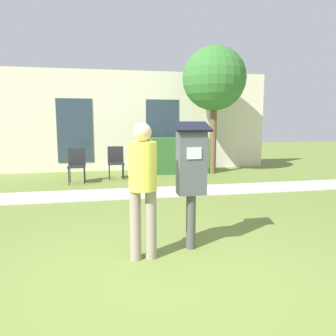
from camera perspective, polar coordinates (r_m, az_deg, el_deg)
name	(u,v)px	position (r m, az deg, el deg)	size (l,w,h in m)	color
ground_plane	(166,276)	(3.59, -0.31, -18.23)	(40.00, 40.00, 0.00)	olive
sidewalk	(131,193)	(7.34, -6.49, -4.39)	(12.00, 1.10, 0.02)	beige
building_facade	(119,121)	(10.86, -8.45, 8.06)	(10.00, 0.26, 3.20)	beige
parking_meter	(191,169)	(4.02, 4.09, -0.14)	(0.44, 0.31, 1.59)	#4C4C4C
person_standing	(143,181)	(3.72, -4.42, -2.19)	(0.32, 0.32, 1.58)	gray
outdoor_chair_left	(77,163)	(8.83, -15.61, 0.90)	(0.44, 0.44, 0.90)	#262628
outdoor_chair_middle	(116,160)	(9.26, -9.08, 1.42)	(0.44, 0.44, 0.90)	#262628
hedge_row	(179,155)	(10.14, 1.91, 2.21)	(1.75, 0.60, 1.10)	#33662D
tree	(214,79)	(10.20, 8.05, 15.08)	(1.90, 1.90, 3.82)	brown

